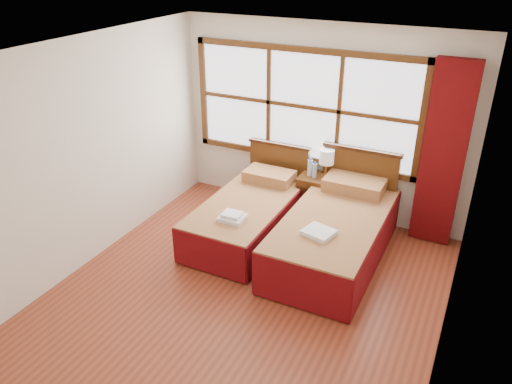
% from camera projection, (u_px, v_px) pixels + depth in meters
% --- Properties ---
extents(floor, '(4.50, 4.50, 0.00)m').
position_uv_depth(floor, '(244.00, 297.00, 5.43)').
color(floor, brown).
rests_on(floor, ground).
extents(ceiling, '(4.50, 4.50, 0.00)m').
position_uv_depth(ceiling, '(241.00, 54.00, 4.26)').
color(ceiling, white).
rests_on(ceiling, wall_back).
extents(wall_back, '(4.00, 0.00, 4.00)m').
position_uv_depth(wall_back, '(321.00, 123.00, 6.64)').
color(wall_back, silver).
rests_on(wall_back, floor).
extents(wall_left, '(0.00, 4.50, 4.50)m').
position_uv_depth(wall_left, '(86.00, 155.00, 5.63)').
color(wall_left, silver).
rests_on(wall_left, floor).
extents(wall_right, '(0.00, 4.50, 4.50)m').
position_uv_depth(wall_right, '(461.00, 238.00, 4.05)').
color(wall_right, silver).
rests_on(wall_right, floor).
extents(window, '(3.16, 0.06, 1.56)m').
position_uv_depth(window, '(303.00, 106.00, 6.62)').
color(window, white).
rests_on(window, wall_back).
extents(curtain, '(0.50, 0.16, 2.30)m').
position_uv_depth(curtain, '(443.00, 156.00, 5.96)').
color(curtain, '#60090B').
rests_on(curtain, wall_back).
extents(bed_left, '(0.98, 2.00, 0.95)m').
position_uv_depth(bed_left, '(249.00, 214.00, 6.47)').
color(bed_left, '#35190B').
rests_on(bed_left, floor).
extents(bed_right, '(1.11, 2.14, 1.08)m').
position_uv_depth(bed_right, '(335.00, 233.00, 5.99)').
color(bed_right, '#35190B').
rests_on(bed_right, floor).
extents(nightstand, '(0.47, 0.46, 0.63)m').
position_uv_depth(nightstand, '(316.00, 197.00, 6.85)').
color(nightstand, '#512D11').
rests_on(nightstand, floor).
extents(towels_left, '(0.31, 0.27, 0.09)m').
position_uv_depth(towels_left, '(232.00, 217.00, 5.90)').
color(towels_left, white).
rests_on(towels_left, bed_left).
extents(towels_right, '(0.38, 0.35, 0.05)m').
position_uv_depth(towels_right, '(319.00, 232.00, 5.48)').
color(towels_right, white).
rests_on(towels_right, bed_right).
extents(lamp, '(0.20, 0.20, 0.39)m').
position_uv_depth(lamp, '(327.00, 158.00, 6.60)').
color(lamp, '#CB8D41').
rests_on(lamp, nightstand).
extents(bottle_near, '(0.07, 0.07, 0.25)m').
position_uv_depth(bottle_near, '(310.00, 168.00, 6.70)').
color(bottle_near, '#ADC8DE').
rests_on(bottle_near, nightstand).
extents(bottle_far, '(0.06, 0.06, 0.22)m').
position_uv_depth(bottle_far, '(315.00, 170.00, 6.65)').
color(bottle_far, '#ADC8DE').
rests_on(bottle_far, nightstand).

